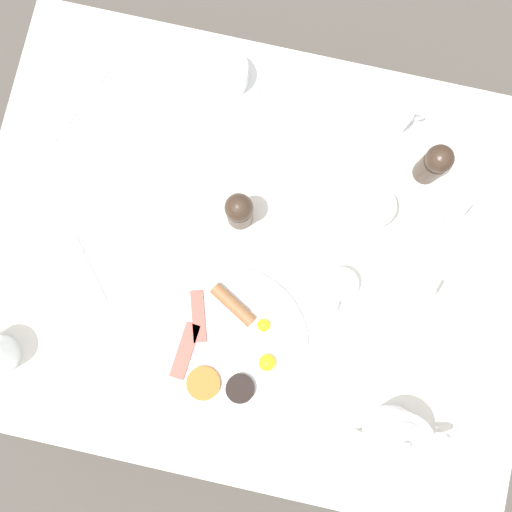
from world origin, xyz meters
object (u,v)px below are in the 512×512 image
at_px(breakfast_plate, 229,347).
at_px(teacup_with_saucer_left, 389,115).
at_px(teapot_far, 454,251).
at_px(fork_by_plate, 89,270).
at_px(teacup_with_saucer_right, 227,75).
at_px(salt_grinder, 239,211).
at_px(creamer_jug, 340,286).
at_px(knife_by_plate, 77,108).
at_px(fork_spare, 200,159).
at_px(pepper_grinder, 434,164).
at_px(water_glass_short, 369,212).
at_px(spoon_for_tea, 507,150).
at_px(teapot_near, 398,440).

relative_size(breakfast_plate, teacup_with_saucer_left, 2.25).
bearing_deg(teapot_far, teacup_with_saucer_left, 44.91).
bearing_deg(fork_by_plate, teacup_with_saucer_left, 129.86).
distance_m(teacup_with_saucer_right, salt_grinder, 0.28).
relative_size(creamer_jug, salt_grinder, 0.69).
relative_size(knife_by_plate, fork_spare, 1.23).
bearing_deg(creamer_jug, pepper_grinder, 154.76).
relative_size(fork_by_plate, fork_spare, 0.83).
bearing_deg(water_glass_short, breakfast_plate, -33.47).
distance_m(teapot_far, teacup_with_saucer_left, 0.29).
height_order(water_glass_short, salt_grinder, salt_grinder).
bearing_deg(water_glass_short, spoon_for_tea, 127.66).
bearing_deg(teapot_far, knife_by_plate, 91.13).
bearing_deg(teapot_near, water_glass_short, -86.04).
bearing_deg(teacup_with_saucer_left, creamer_jug, -4.35).
xyz_separation_m(teacup_with_saucer_right, knife_by_plate, (0.12, -0.28, -0.03)).
xyz_separation_m(teapot_far, fork_by_plate, (0.18, -0.66, -0.05)).
bearing_deg(pepper_grinder, knife_by_plate, -88.09).
bearing_deg(creamer_jug, fork_by_plate, -81.27).
distance_m(teapot_far, pepper_grinder, 0.17).
xyz_separation_m(teacup_with_saucer_right, salt_grinder, (0.26, 0.08, 0.03)).
relative_size(salt_grinder, knife_by_plate, 0.62).
xyz_separation_m(teacup_with_saucer_left, teacup_with_saucer_right, (-0.01, -0.32, 0.00)).
distance_m(teapot_far, fork_spare, 0.51).
bearing_deg(breakfast_plate, fork_spare, -158.27).
xyz_separation_m(teacup_with_saucer_right, water_glass_short, (0.21, 0.32, 0.03)).
height_order(breakfast_plate, teapot_near, teapot_near).
relative_size(teacup_with_saucer_right, knife_by_plate, 0.69).
relative_size(teapot_near, fork_by_plate, 1.48).
height_order(teapot_far, pepper_grinder, teapot_far).
bearing_deg(creamer_jug, fork_spare, -120.59).
bearing_deg(teapot_far, creamer_jug, 129.93).
relative_size(creamer_jug, fork_spare, 0.52).
xyz_separation_m(breakfast_plate, teapot_near, (0.09, 0.33, 0.05)).
distance_m(teapot_near, creamer_jug, 0.29).
bearing_deg(fork_by_plate, teapot_far, 105.12).
bearing_deg(knife_by_plate, fork_by_plate, 18.60).
distance_m(breakfast_plate, fork_spare, 0.37).
distance_m(pepper_grinder, fork_spare, 0.44).
xyz_separation_m(teacup_with_saucer_left, water_glass_short, (0.20, -0.01, 0.03)).
xyz_separation_m(creamer_jug, knife_by_plate, (-0.23, -0.58, -0.03)).
xyz_separation_m(teacup_with_saucer_left, salt_grinder, (0.25, -0.24, 0.03)).
height_order(water_glass_short, fork_by_plate, water_glass_short).
xyz_separation_m(teapot_near, salt_grinder, (-0.34, -0.36, 0.01)).
relative_size(teapot_far, water_glass_short, 1.69).
height_order(breakfast_plate, spoon_for_tea, breakfast_plate).
xyz_separation_m(water_glass_short, fork_spare, (-0.04, -0.33, -0.06)).
distance_m(teapot_near, pepper_grinder, 0.51).
bearing_deg(fork_by_plate, breakfast_plate, 74.13).
height_order(teacup_with_saucer_left, fork_spare, teacup_with_saucer_left).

